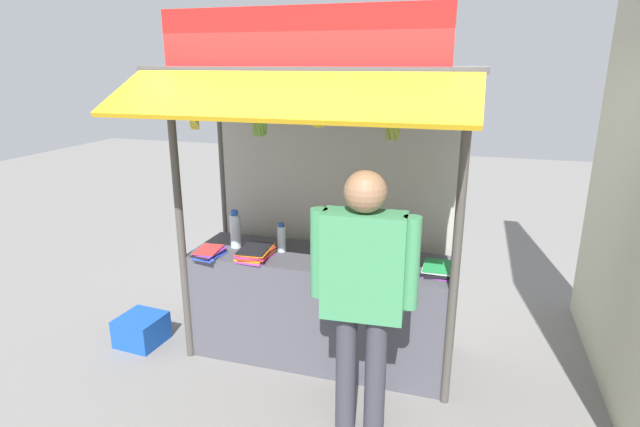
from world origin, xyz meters
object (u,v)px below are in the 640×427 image
object	(u,v)px
water_bottle_center	(281,238)
magazine_stack_back_right	(255,253)
magazine_stack_far_left	(351,258)
banana_bunch_inner_left	(259,124)
vendor_person	(363,283)
banana_bunch_rightmost	(394,127)
magazine_stack_left	(209,252)
plastic_crate	(142,330)
banana_bunch_leftmost	(195,120)
water_bottle_mid_left	(410,244)
banana_bunch_inner_right	(318,117)
water_bottle_rear_center	(235,230)
magazine_stack_front_right	(440,269)

from	to	relation	value
water_bottle_center	magazine_stack_back_right	size ratio (longest dim) A/B	0.76
magazine_stack_far_left	banana_bunch_inner_left	distance (m)	1.24
banana_bunch_inner_left	vendor_person	bearing A→B (deg)	-23.94
banana_bunch_rightmost	magazine_stack_left	bearing A→B (deg)	172.95
magazine_stack_far_left	plastic_crate	xyz separation A→B (m)	(-1.77, -0.26, -0.77)
magazine_stack_back_right	banana_bunch_inner_left	size ratio (longest dim) A/B	0.98
magazine_stack_left	vendor_person	xyz separation A→B (m)	(1.34, -0.53, 0.15)
water_bottle_center	banana_bunch_leftmost	bearing A→B (deg)	-135.83
vendor_person	plastic_crate	xyz separation A→B (m)	(-2.02, 0.50, -0.92)
banana_bunch_inner_left	water_bottle_mid_left	bearing A→B (deg)	29.06
magazine_stack_left	banana_bunch_inner_right	world-z (taller)	banana_bunch_inner_right
water_bottle_rear_center	magazine_stack_left	size ratio (longest dim) A/B	1.15
banana_bunch_inner_left	water_bottle_rear_center	bearing A→B (deg)	135.74
magazine_stack_left	water_bottle_center	bearing A→B (deg)	26.79
magazine_stack_far_left	banana_bunch_inner_left	size ratio (longest dim) A/B	0.96
water_bottle_mid_left	plastic_crate	bearing A→B (deg)	-169.89
banana_bunch_rightmost	vendor_person	bearing A→B (deg)	-104.65
magazine_stack_front_right	plastic_crate	xyz separation A→B (m)	(-2.44, -0.20, -0.78)
magazine_stack_far_left	banana_bunch_rightmost	size ratio (longest dim) A/B	0.99
magazine_stack_far_left	magazine_stack_front_right	bearing A→B (deg)	-4.91
banana_bunch_leftmost	water_bottle_center	bearing A→B (deg)	44.17
magazine_stack_far_left	banana_bunch_inner_left	bearing A→B (deg)	-142.90
magazine_stack_left	magazine_stack_back_right	xyz separation A→B (m)	(0.37, 0.06, 0.02)
magazine_stack_front_right	plastic_crate	world-z (taller)	magazine_stack_front_right
water_bottle_mid_left	banana_bunch_leftmost	distance (m)	1.81
water_bottle_center	vendor_person	world-z (taller)	vendor_person
magazine_stack_left	banana_bunch_rightmost	size ratio (longest dim) A/B	0.88
water_bottle_mid_left	magazine_stack_left	world-z (taller)	water_bottle_mid_left
magazine_stack_left	banana_bunch_rightmost	distance (m)	1.78
plastic_crate	vendor_person	bearing A→B (deg)	-13.90
banana_bunch_inner_left	water_bottle_center	bearing A→B (deg)	94.39
banana_bunch_rightmost	water_bottle_center	bearing A→B (deg)	154.82
plastic_crate	water_bottle_rear_center	bearing A→B (deg)	18.48
magazine_stack_front_right	banana_bunch_leftmost	xyz separation A→B (m)	(-1.69, -0.35, 1.04)
water_bottle_center	water_bottle_rear_center	xyz separation A→B (m)	(-0.39, -0.02, 0.04)
magazine_stack_far_left	banana_bunch_inner_left	xyz separation A→B (m)	(-0.54, -0.41, 1.04)
vendor_person	water_bottle_center	bearing A→B (deg)	132.92
water_bottle_mid_left	magazine_stack_front_right	world-z (taller)	water_bottle_mid_left
magazine_stack_front_right	banana_bunch_rightmost	xyz separation A→B (m)	(-0.32, -0.35, 1.04)
magazine_stack_front_right	vendor_person	distance (m)	0.83
magazine_stack_left	magazine_stack_back_right	distance (m)	0.37
magazine_stack_front_right	banana_bunch_inner_left	distance (m)	1.63
water_bottle_center	plastic_crate	bearing A→B (deg)	-166.62
banana_bunch_inner_right	banana_bunch_inner_left	xyz separation A→B (m)	(-0.41, 0.00, -0.06)
water_bottle_mid_left	water_bottle_rear_center	bearing A→B (deg)	-174.93
magazine_stack_far_left	banana_bunch_leftmost	xyz separation A→B (m)	(-1.02, -0.41, 1.05)
magazine_stack_left	vendor_person	world-z (taller)	vendor_person
water_bottle_center	water_bottle_rear_center	world-z (taller)	water_bottle_rear_center
magazine_stack_front_right	banana_bunch_leftmost	size ratio (longest dim) A/B	0.98
water_bottle_mid_left	banana_bunch_leftmost	size ratio (longest dim) A/B	0.94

